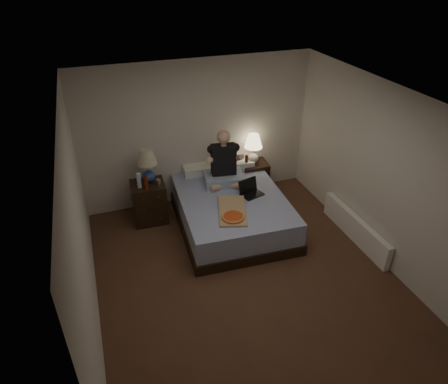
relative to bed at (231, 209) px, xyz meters
name	(u,v)px	position (x,y,z in m)	size (l,w,h in m)	color
floor	(245,275)	(-0.24, -1.24, -0.27)	(4.00, 4.50, 0.00)	brown
ceiling	(251,103)	(-0.24, -1.24, 2.23)	(4.00, 4.50, 0.00)	white
wall_back	(198,133)	(-0.24, 1.01, 0.98)	(4.00, 2.50, 0.00)	silver
wall_front	(354,344)	(-0.24, -3.49, 0.98)	(4.00, 2.50, 0.00)	silver
wall_left	(80,232)	(-2.24, -1.24, 0.98)	(4.50, 2.50, 0.00)	silver
wall_right	(381,175)	(1.76, -1.24, 0.98)	(4.50, 2.50, 0.00)	silver
bed	(231,209)	(0.00, 0.00, 0.00)	(1.64, 2.18, 0.55)	#5E76BD
nightstand_left	(149,202)	(-1.24, 0.54, 0.08)	(0.54, 0.48, 0.70)	black
nightstand_right	(254,177)	(0.75, 0.81, 0.03)	(0.47, 0.42, 0.61)	black
lamp_left	(147,166)	(-1.20, 0.61, 0.70)	(0.32, 0.32, 0.56)	navy
lamp_right	(253,149)	(0.71, 0.81, 0.62)	(0.32, 0.32, 0.56)	gray
water_bottle	(139,181)	(-1.37, 0.46, 0.55)	(0.07, 0.07, 0.25)	white
soda_can	(159,182)	(-1.07, 0.44, 0.47)	(0.07, 0.07, 0.10)	#B0B0AB
beer_bottle_left	(146,183)	(-1.28, 0.38, 0.54)	(0.06, 0.06, 0.23)	#5D1F0D
beer_bottle_right	(247,160)	(0.56, 0.73, 0.45)	(0.06, 0.06, 0.23)	#5A210C
person	(224,158)	(0.02, 0.40, 0.74)	(0.66, 0.52, 0.93)	black
laptop	(252,189)	(0.32, -0.11, 0.39)	(0.34, 0.28, 0.24)	black
pizza_box	(233,217)	(-0.21, -0.65, 0.31)	(0.40, 0.76, 0.08)	tan
radiator	(355,228)	(1.69, -1.04, -0.07)	(0.10, 1.60, 0.40)	white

